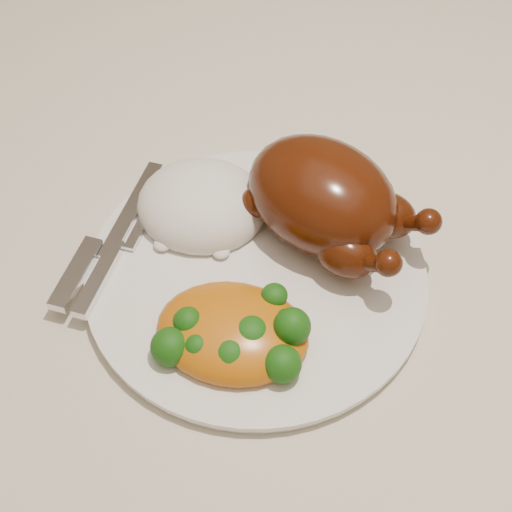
% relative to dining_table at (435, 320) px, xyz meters
% --- Properties ---
extents(dining_table, '(1.60, 0.90, 0.76)m').
position_rel_dining_table_xyz_m(dining_table, '(0.00, 0.00, 0.00)').
color(dining_table, brown).
rests_on(dining_table, floor).
extents(tablecloth, '(1.73, 1.03, 0.18)m').
position_rel_dining_table_xyz_m(tablecloth, '(0.00, 0.00, 0.07)').
color(tablecloth, beige).
rests_on(tablecloth, dining_table).
extents(dinner_plate, '(0.35, 0.35, 0.01)m').
position_rel_dining_table_xyz_m(dinner_plate, '(-0.15, -0.10, 0.11)').
color(dinner_plate, white).
rests_on(dinner_plate, tablecloth).
extents(roast_chicken, '(0.19, 0.14, 0.09)m').
position_rel_dining_table_xyz_m(roast_chicken, '(-0.12, -0.04, 0.16)').
color(roast_chicken, '#4E1A08').
rests_on(roast_chicken, dinner_plate).
extents(rice_mound, '(0.15, 0.14, 0.06)m').
position_rel_dining_table_xyz_m(rice_mound, '(-0.23, -0.07, 0.13)').
color(rice_mound, white).
rests_on(rice_mound, dinner_plate).
extents(mac_and_cheese, '(0.15, 0.13, 0.05)m').
position_rel_dining_table_xyz_m(mac_and_cheese, '(-0.13, -0.18, 0.13)').
color(mac_and_cheese, orange).
rests_on(mac_and_cheese, dinner_plate).
extents(cutlery, '(0.05, 0.19, 0.01)m').
position_rel_dining_table_xyz_m(cutlery, '(-0.28, -0.15, 0.12)').
color(cutlery, silver).
rests_on(cutlery, dinner_plate).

